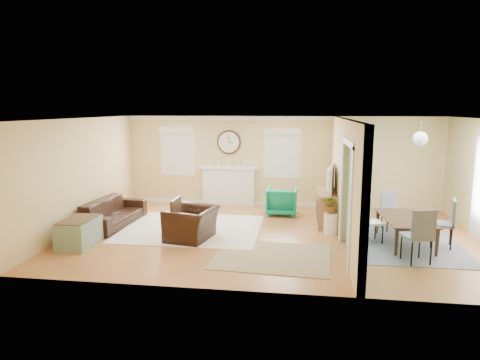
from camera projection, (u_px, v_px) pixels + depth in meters
name	position (u px, v px, depth m)	size (l,w,h in m)	color
floor	(273.00, 236.00, 9.59)	(9.00, 9.00, 0.00)	#A9672D
wall_back	(281.00, 162.00, 12.30)	(9.00, 0.02, 2.60)	#D2B875
wall_front	(262.00, 211.00, 6.44)	(9.00, 0.02, 2.60)	#D2B875
wall_left	(82.00, 174.00, 9.99)	(0.02, 6.00, 2.60)	#D2B875
ceiling	(275.00, 119.00, 9.15)	(9.00, 6.00, 0.02)	white
partition	(343.00, 176.00, 9.43)	(0.17, 6.00, 2.60)	#D2B875
fireplace	(229.00, 185.00, 12.50)	(1.70, 0.30, 1.17)	white
wall_clock	(229.00, 142.00, 12.38)	(0.70, 0.07, 0.70)	#4C311E
window_left	(177.00, 148.00, 12.61)	(1.05, 0.13, 1.42)	white
window_right	(282.00, 150.00, 12.18)	(1.05, 0.13, 1.42)	white
pendant	(420.00, 139.00, 8.81)	(0.30, 0.30, 0.55)	gold
rug_cream	(192.00, 228.00, 10.13)	(3.20, 2.77, 0.02)	white
rug_jute	(272.00, 257.00, 8.22)	(2.20, 1.80, 0.01)	#9C825C
rug_grey	(405.00, 244.00, 8.98)	(2.18, 2.73, 0.01)	slate
sofa	(113.00, 212.00, 10.41)	(2.19, 0.86, 0.64)	black
eames_chair	(192.00, 224.00, 9.26)	(1.09, 0.95, 0.71)	black
green_chair	(282.00, 201.00, 11.44)	(0.78, 0.81, 0.73)	#17755D
trunk	(79.00, 232.00, 8.86)	(0.63, 1.00, 0.57)	gray
credenza	(327.00, 207.00, 10.56)	(0.48, 1.40, 0.80)	#9B734B
tv	(327.00, 178.00, 10.44)	(1.14, 0.15, 0.66)	black
garden_stool	(331.00, 224.00, 9.71)	(0.32, 0.32, 0.47)	white
potted_plant	(332.00, 204.00, 9.63)	(0.40, 0.35, 0.45)	#337F33
dining_table	(406.00, 231.00, 8.94)	(1.66, 0.93, 0.58)	#4C311E
dining_chair_n	(392.00, 208.00, 9.96)	(0.47, 0.47, 0.89)	slate
dining_chair_s	(417.00, 230.00, 7.83)	(0.57, 0.57, 1.04)	slate
dining_chair_w	(373.00, 218.00, 9.04)	(0.50, 0.50, 0.91)	white
dining_chair_e	(442.00, 219.00, 8.71)	(0.55, 0.55, 1.02)	slate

